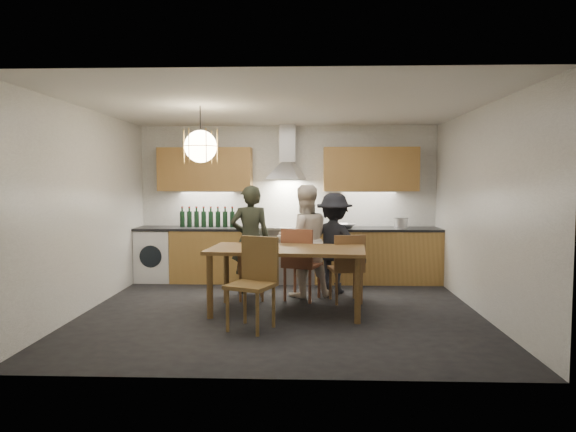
{
  "coord_description": "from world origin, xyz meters",
  "views": [
    {
      "loc": [
        0.32,
        -6.47,
        1.68
      ],
      "look_at": [
        0.07,
        0.4,
        1.2
      ],
      "focal_mm": 32.0,
      "sensor_mm": 36.0,
      "label": 1
    }
  ],
  "objects_px": {
    "mixing_bowl": "(345,226)",
    "chair_back_left": "(251,267)",
    "person_mid": "(304,241)",
    "stock_pot": "(401,223)",
    "person_left": "(250,239)",
    "person_right": "(334,243)",
    "dining_table": "(287,255)",
    "chair_front": "(255,276)",
    "wine_bottles": "(207,217)"
  },
  "relations": [
    {
      "from": "chair_back_left",
      "to": "person_mid",
      "type": "relative_size",
      "value": 0.52
    },
    {
      "from": "person_mid",
      "to": "chair_back_left",
      "type": "bearing_deg",
      "value": 7.08
    },
    {
      "from": "chair_front",
      "to": "person_right",
      "type": "distance_m",
      "value": 2.11
    },
    {
      "from": "chair_back_left",
      "to": "stock_pot",
      "type": "height_order",
      "value": "stock_pot"
    },
    {
      "from": "dining_table",
      "to": "person_left",
      "type": "bearing_deg",
      "value": 123.04
    },
    {
      "from": "chair_front",
      "to": "person_right",
      "type": "bearing_deg",
      "value": 85.4
    },
    {
      "from": "chair_front",
      "to": "mixing_bowl",
      "type": "height_order",
      "value": "chair_front"
    },
    {
      "from": "mixing_bowl",
      "to": "stock_pot",
      "type": "height_order",
      "value": "stock_pot"
    },
    {
      "from": "chair_front",
      "to": "person_left",
      "type": "xyz_separation_m",
      "value": [
        -0.25,
        1.8,
        0.21
      ]
    },
    {
      "from": "chair_back_left",
      "to": "person_right",
      "type": "distance_m",
      "value": 1.33
    },
    {
      "from": "chair_back_left",
      "to": "mixing_bowl",
      "type": "distance_m",
      "value": 1.97
    },
    {
      "from": "person_left",
      "to": "stock_pot",
      "type": "xyz_separation_m",
      "value": [
        2.39,
        0.91,
        0.18
      ]
    },
    {
      "from": "stock_pot",
      "to": "wine_bottles",
      "type": "distance_m",
      "value": 3.21
    },
    {
      "from": "dining_table",
      "to": "mixing_bowl",
      "type": "distance_m",
      "value": 2.13
    },
    {
      "from": "wine_bottles",
      "to": "person_left",
      "type": "bearing_deg",
      "value": -48.37
    },
    {
      "from": "mixing_bowl",
      "to": "person_right",
      "type": "bearing_deg",
      "value": -105.78
    },
    {
      "from": "person_left",
      "to": "person_mid",
      "type": "distance_m",
      "value": 0.82
    },
    {
      "from": "stock_pot",
      "to": "dining_table",
      "type": "bearing_deg",
      "value": -131.63
    },
    {
      "from": "chair_back_left",
      "to": "person_left",
      "type": "distance_m",
      "value": 0.6
    },
    {
      "from": "chair_front",
      "to": "stock_pot",
      "type": "relative_size",
      "value": 4.6
    },
    {
      "from": "chair_front",
      "to": "person_left",
      "type": "distance_m",
      "value": 1.83
    },
    {
      "from": "person_left",
      "to": "wine_bottles",
      "type": "bearing_deg",
      "value": -60.04
    },
    {
      "from": "chair_front",
      "to": "person_mid",
      "type": "xyz_separation_m",
      "value": [
        0.55,
        1.62,
        0.21
      ]
    },
    {
      "from": "chair_back_left",
      "to": "person_mid",
      "type": "xyz_separation_m",
      "value": [
        0.74,
        0.31,
        0.33
      ]
    },
    {
      "from": "chair_back_left",
      "to": "chair_front",
      "type": "xyz_separation_m",
      "value": [
        0.19,
        -1.3,
        0.12
      ]
    },
    {
      "from": "dining_table",
      "to": "person_right",
      "type": "relative_size",
      "value": 1.37
    },
    {
      "from": "person_mid",
      "to": "mixing_bowl",
      "type": "relative_size",
      "value": 5.14
    },
    {
      "from": "person_mid",
      "to": "person_right",
      "type": "relative_size",
      "value": 1.08
    },
    {
      "from": "person_mid",
      "to": "wine_bottles",
      "type": "distance_m",
      "value": 1.99
    },
    {
      "from": "dining_table",
      "to": "person_right",
      "type": "height_order",
      "value": "person_right"
    },
    {
      "from": "person_mid",
      "to": "person_left",
      "type": "bearing_deg",
      "value": -29.14
    },
    {
      "from": "person_mid",
      "to": "person_right",
      "type": "height_order",
      "value": "person_mid"
    },
    {
      "from": "person_right",
      "to": "stock_pot",
      "type": "height_order",
      "value": "person_right"
    },
    {
      "from": "person_left",
      "to": "person_right",
      "type": "xyz_separation_m",
      "value": [
        1.25,
        0.05,
        -0.06
      ]
    },
    {
      "from": "mixing_bowl",
      "to": "chair_back_left",
      "type": "bearing_deg",
      "value": -136.89
    },
    {
      "from": "person_mid",
      "to": "stock_pot",
      "type": "height_order",
      "value": "person_mid"
    },
    {
      "from": "chair_front",
      "to": "person_left",
      "type": "bearing_deg",
      "value": 121.57
    },
    {
      "from": "person_mid",
      "to": "wine_bottles",
      "type": "relative_size",
      "value": 1.75
    },
    {
      "from": "mixing_bowl",
      "to": "stock_pot",
      "type": "relative_size",
      "value": 1.4
    },
    {
      "from": "mixing_bowl",
      "to": "wine_bottles",
      "type": "xyz_separation_m",
      "value": [
        -2.28,
        0.12,
        0.13
      ]
    },
    {
      "from": "person_left",
      "to": "wine_bottles",
      "type": "height_order",
      "value": "person_left"
    },
    {
      "from": "mixing_bowl",
      "to": "person_left",
      "type": "bearing_deg",
      "value": -151.1
    },
    {
      "from": "dining_table",
      "to": "wine_bottles",
      "type": "bearing_deg",
      "value": 129.97
    },
    {
      "from": "chair_front",
      "to": "stock_pot",
      "type": "bearing_deg",
      "value": 75.39
    },
    {
      "from": "person_left",
      "to": "person_mid",
      "type": "height_order",
      "value": "person_mid"
    },
    {
      "from": "person_right",
      "to": "stock_pot",
      "type": "bearing_deg",
      "value": -121.6
    },
    {
      "from": "person_mid",
      "to": "wine_bottles",
      "type": "bearing_deg",
      "value": -50.4
    },
    {
      "from": "chair_front",
      "to": "person_mid",
      "type": "height_order",
      "value": "person_mid"
    },
    {
      "from": "person_right",
      "to": "wine_bottles",
      "type": "xyz_separation_m",
      "value": [
        -2.07,
        0.88,
        0.32
      ]
    },
    {
      "from": "dining_table",
      "to": "chair_back_left",
      "type": "xyz_separation_m",
      "value": [
        -0.52,
        0.62,
        -0.25
      ]
    }
  ]
}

